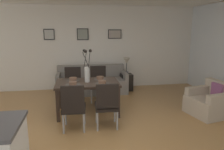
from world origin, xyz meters
name	(u,v)px	position (x,y,z in m)	size (l,w,h in m)	color
ground_plane	(93,134)	(0.00, 0.00, 0.00)	(9.00, 9.00, 0.00)	#A87A47
back_wall_panel	(84,48)	(0.00, 3.25, 1.30)	(9.00, 0.10, 2.60)	silver
dining_table	(87,86)	(-0.03, 1.05, 0.65)	(1.40, 0.91, 0.74)	#33261E
dining_chair_near_left	(74,105)	(-0.34, 0.20, 0.51)	(0.47, 0.47, 0.92)	black
dining_chair_near_right	(73,83)	(-0.37, 1.89, 0.51)	(0.47, 0.47, 0.92)	black
dining_chair_far_left	(107,103)	(0.30, 0.20, 0.51)	(0.46, 0.46, 0.92)	black
dining_chair_far_right	(98,82)	(0.31, 1.94, 0.51)	(0.47, 0.47, 0.92)	black
centerpiece_vase	(87,70)	(-0.03, 1.06, 1.02)	(0.21, 0.23, 0.73)	silver
placemat_near_left	(73,85)	(-0.34, 0.85, 0.74)	(0.32, 0.32, 0.01)	#4C4742
bowl_near_left	(73,83)	(-0.34, 0.85, 0.78)	(0.17, 0.17, 0.07)	brown
placemat_near_right	(73,80)	(-0.34, 1.26, 0.74)	(0.32, 0.32, 0.01)	#4C4742
bowl_near_right	(73,79)	(-0.34, 1.26, 0.78)	(0.17, 0.17, 0.07)	brown
placemat_far_left	(102,83)	(0.29, 0.85, 0.74)	(0.32, 0.32, 0.01)	#4C4742
bowl_far_left	(102,82)	(0.29, 0.85, 0.78)	(0.17, 0.17, 0.07)	brown
placemat_far_right	(100,79)	(0.29, 1.26, 0.74)	(0.32, 0.32, 0.01)	#4C4742
bowl_far_right	(100,78)	(0.29, 1.26, 0.78)	(0.17, 0.17, 0.07)	brown
sofa	(92,83)	(0.19, 2.70, 0.28)	(2.07, 0.84, 0.80)	gray
side_table	(126,82)	(1.27, 2.74, 0.26)	(0.36, 0.36, 0.52)	black
table_lamp	(127,62)	(1.27, 2.74, 0.89)	(0.22, 0.22, 0.51)	#4C4C51
armchair	(210,102)	(2.70, 0.51, 0.29)	(0.95, 0.95, 0.75)	#B7A893
framed_picture_left	(49,34)	(-1.04, 3.18, 1.73)	(0.32, 0.03, 0.33)	black
framed_picture_center	(83,34)	(-0.03, 3.18, 1.73)	(0.35, 0.03, 0.36)	black
framed_picture_right	(115,34)	(0.98, 3.18, 1.73)	(0.43, 0.03, 0.29)	black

